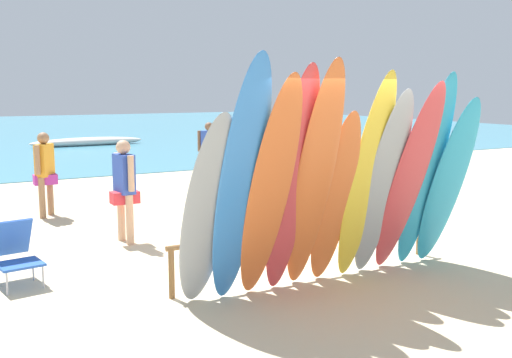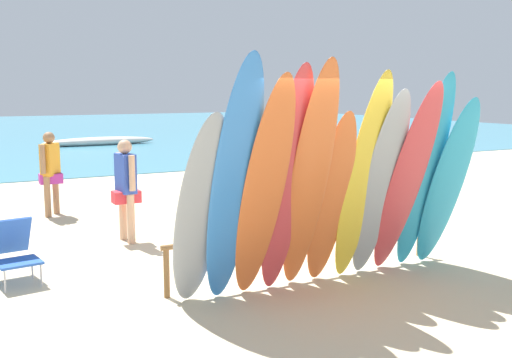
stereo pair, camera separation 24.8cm
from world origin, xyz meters
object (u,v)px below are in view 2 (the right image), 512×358
at_px(surfboard_rack, 307,236).
at_px(surfboard_orange_2, 264,191).
at_px(surfboard_grey_0, 201,212).
at_px(beach_chair_red, 14,249).
at_px(surfboard_blue_1, 234,184).
at_px(surfboard_teal_9, 425,174).
at_px(surfboard_teal_10, 447,184).
at_px(surfboard_orange_5, 331,200).
at_px(surfboard_red_8, 407,180).
at_px(surfboard_yellow_6, 363,179).
at_px(surfboard_orange_4, 310,179).
at_px(surfboard_grey_7, 380,186).
at_px(surfboard_red_3, 287,183).
at_px(distant_boat, 100,141).
at_px(beachgoer_midbeach, 216,148).
at_px(beachgoer_strolling, 126,183).
at_px(beachgoer_photographing, 50,168).

distance_m(surfboard_rack, surfboard_orange_2, 1.45).
height_order(surfboard_grey_0, beach_chair_red, surfboard_grey_0).
bearing_deg(surfboard_blue_1, surfboard_teal_9, 0.47).
relative_size(surfboard_blue_1, beach_chair_red, 3.61).
height_order(surfboard_teal_10, beach_chair_red, surfboard_teal_10).
relative_size(surfboard_orange_5, surfboard_red_8, 0.85).
xyz_separation_m(surfboard_orange_2, beach_chair_red, (-2.40, 2.12, -0.86)).
relative_size(surfboard_grey_0, surfboard_yellow_6, 0.85).
distance_m(surfboard_yellow_6, surfboard_teal_10, 1.36).
relative_size(surfboard_orange_4, beach_chair_red, 3.58).
relative_size(surfboard_rack, beach_chair_red, 4.91).
distance_m(surfboard_orange_2, surfboard_grey_7, 1.68).
height_order(surfboard_red_3, surfboard_yellow_6, surfboard_red_3).
xyz_separation_m(surfboard_yellow_6, surfboard_teal_10, (1.35, -0.04, -0.16)).
relative_size(surfboard_red_8, distant_boat, 0.55).
xyz_separation_m(surfboard_red_3, beachgoer_midbeach, (2.71, 8.15, -0.44)).
bearing_deg(surfboard_yellow_6, surfboard_orange_4, 179.40).
relative_size(surfboard_rack, beachgoer_strolling, 2.44).
distance_m(beachgoer_photographing, beachgoer_strolling, 2.71).
bearing_deg(surfboard_orange_5, surfboard_grey_7, -2.39).
bearing_deg(beach_chair_red, surfboard_orange_2, -50.09).
bearing_deg(beachgoer_midbeach, beachgoer_strolling, 87.81).
xyz_separation_m(surfboard_rack, surfboard_orange_4, (-0.40, -0.66, 0.86)).
relative_size(surfboard_orange_4, surfboard_grey_7, 1.14).
relative_size(surfboard_red_8, beach_chair_red, 3.30).
height_order(surfboard_teal_10, beachgoer_midbeach, surfboard_teal_10).
relative_size(surfboard_orange_5, beach_chair_red, 2.81).
bearing_deg(surfboard_orange_4, surfboard_grey_7, 7.64).
distance_m(surfboard_grey_7, surfboard_red_8, 0.40).
bearing_deg(surfboard_orange_4, surfboard_yellow_6, 7.90).
relative_size(surfboard_orange_2, beachgoer_photographing, 1.70).
bearing_deg(beachgoer_midbeach, surfboard_teal_9, 120.53).
bearing_deg(beachgoer_midbeach, surfboard_orange_2, 104.77).
relative_size(surfboard_yellow_6, beachgoer_midbeach, 1.74).
height_order(surfboard_orange_2, beachgoer_midbeach, surfboard_orange_2).
bearing_deg(beachgoer_strolling, surfboard_teal_9, -145.28).
height_order(surfboard_rack, beachgoer_photographing, beachgoer_photographing).
relative_size(surfboard_teal_10, beachgoer_photographing, 1.52).
bearing_deg(surfboard_orange_4, beachgoer_photographing, 112.78).
distance_m(surfboard_red_8, beachgoer_strolling, 4.33).
xyz_separation_m(surfboard_grey_0, distant_boat, (3.49, 19.90, -0.92)).
xyz_separation_m(surfboard_blue_1, surfboard_orange_5, (1.35, 0.14, -0.31)).
bearing_deg(surfboard_grey_7, distant_boat, 87.90).
bearing_deg(surfboard_orange_2, surfboard_rack, 32.12).
bearing_deg(surfboard_red_8, surfboard_rack, 145.58).
height_order(beachgoer_midbeach, beachgoer_strolling, beachgoer_strolling).
distance_m(surfboard_yellow_6, surfboard_teal_9, 1.00).
relative_size(surfboard_teal_9, surfboard_teal_10, 1.12).
xyz_separation_m(surfboard_grey_0, beach_chair_red, (-1.70, 1.99, -0.67)).
relative_size(surfboard_teal_9, beachgoer_strolling, 1.69).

